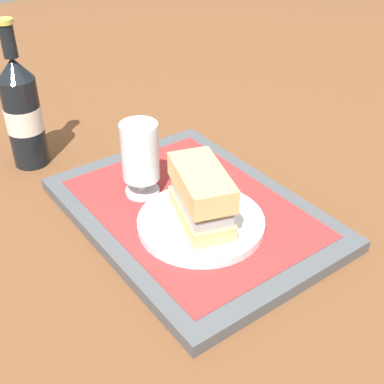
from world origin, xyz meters
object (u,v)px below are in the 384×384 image
sandwich (201,194)px  beer_bottle (23,112)px  plate (201,223)px  beer_glass (140,157)px

sandwich → beer_bottle: beer_bottle is taller
plate → beer_glass: bearing=10.1°
sandwich → beer_glass: 0.13m
sandwich → beer_glass: (0.13, 0.02, 0.01)m
sandwich → beer_glass: beer_glass is taller
plate → sandwich: bearing=-18.6°
sandwich → beer_bottle: (0.36, 0.12, 0.03)m
sandwich → beer_bottle: bearing=37.2°
beer_glass → sandwich: bearing=-169.2°
plate → beer_glass: 0.14m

